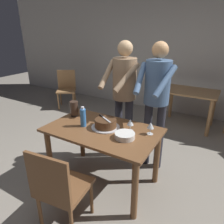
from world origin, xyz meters
TOP-DOWN VIEW (x-y plane):
  - ground_plane at (0.00, 0.00)m, footprint 14.00×14.00m
  - back_wall at (0.00, 2.97)m, footprint 10.00×0.12m
  - main_dining_table at (0.00, 0.00)m, footprint 1.33×0.80m
  - cake_on_platter at (0.02, 0.05)m, footprint 0.34×0.34m
  - cake_knife at (-0.05, 0.09)m, footprint 0.24×0.15m
  - plate_stack at (0.33, -0.06)m, footprint 0.22×0.22m
  - wine_glass_near at (0.30, 0.13)m, footprint 0.08×0.08m
  - wine_glass_far at (0.53, 0.17)m, footprint 0.08×0.08m
  - water_bottle at (-0.24, -0.05)m, footprint 0.07×0.07m
  - hurricane_lamp at (-0.54, 0.14)m, footprint 0.11×0.11m
  - person_cutting_cake at (-0.04, 0.61)m, footprint 0.46×0.57m
  - person_standing_beside at (0.41, 0.64)m, footprint 0.47×0.56m
  - chair_near_side at (0.03, -0.78)m, footprint 0.49×0.49m
  - background_table at (0.56, 2.27)m, footprint 1.00×0.70m
  - background_chair_0 at (-2.32, 1.92)m, footprint 0.61×0.61m

SIDE VIEW (x-z plane):
  - ground_plane at x=0.00m, z-range 0.00..0.00m
  - chair_near_side at x=0.03m, z-range 0.04..0.94m
  - background_chair_0 at x=-2.32m, z-range 0.04..0.94m
  - background_table at x=0.56m, z-range 0.21..0.95m
  - main_dining_table at x=0.00m, z-range 0.25..1.00m
  - plate_stack at x=0.33m, z-range 0.75..0.81m
  - cake_on_platter at x=0.02m, z-range 0.75..0.86m
  - wine_glass_near at x=0.30m, z-range 0.78..0.92m
  - wine_glass_far at x=0.53m, z-range 0.78..0.92m
  - hurricane_lamp at x=-0.54m, z-range 0.75..0.96m
  - water_bottle at x=-0.24m, z-range 0.74..0.99m
  - cake_knife at x=-0.05m, z-range 0.86..0.88m
  - person_cutting_cake at x=-0.04m, z-range 0.22..1.94m
  - person_standing_beside at x=0.41m, z-range 0.22..1.94m
  - back_wall at x=0.00m, z-range 0.00..2.70m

